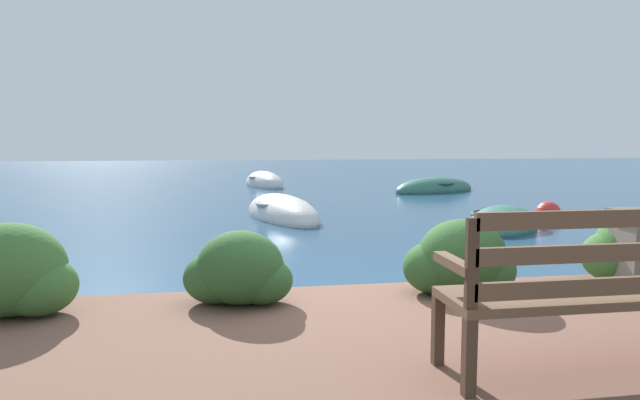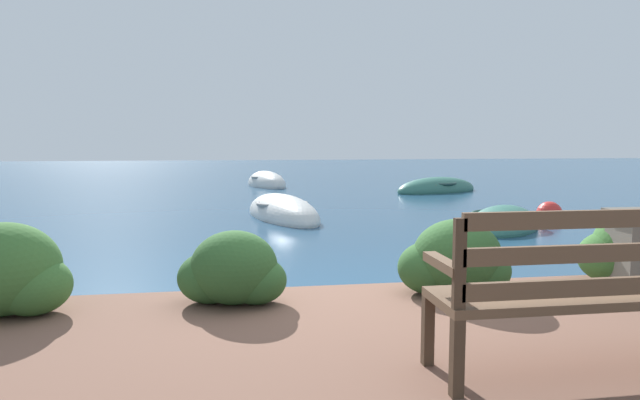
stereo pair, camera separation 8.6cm
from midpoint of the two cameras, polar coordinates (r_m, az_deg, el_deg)
name	(u,v)px [view 2 (the right image)]	position (r m, az deg, el deg)	size (l,w,h in m)	color
ground_plane	(353,308)	(5.19, 3.77, -10.77)	(80.00, 80.00, 0.00)	navy
park_bench	(590,287)	(3.45, 26.01, -7.83)	(1.69, 0.48, 0.93)	#433123
hedge_clump_far_left	(3,275)	(4.78, -28.71, -6.58)	(1.00, 0.72, 0.68)	#38662D
hedge_clump_left	(233,272)	(4.53, -8.19, -7.15)	(0.85, 0.61, 0.58)	#2D5628
hedge_clump_centre	(455,262)	(4.88, 13.85, -6.04)	(0.93, 0.67, 0.63)	#2D5628
hedge_clump_right	(634,251)	(5.87, 29.29, -4.49)	(0.97, 0.70, 0.66)	#38662D
rowboat_nearest	(503,225)	(10.26, 18.10, -2.38)	(2.23, 2.46, 0.68)	#336B5B
rowboat_mid	(282,215)	(11.07, -3.56, -1.46)	(1.69, 3.10, 0.81)	silver
rowboat_far	(437,190)	(17.07, 11.75, 1.02)	(3.09, 2.21, 0.76)	#336B5B
rowboat_outer	(266,184)	(18.90, -5.25, 1.61)	(1.59, 2.84, 0.88)	silver
mooring_buoy	(549,214)	(11.86, 22.14, -1.31)	(0.54, 0.54, 0.49)	red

